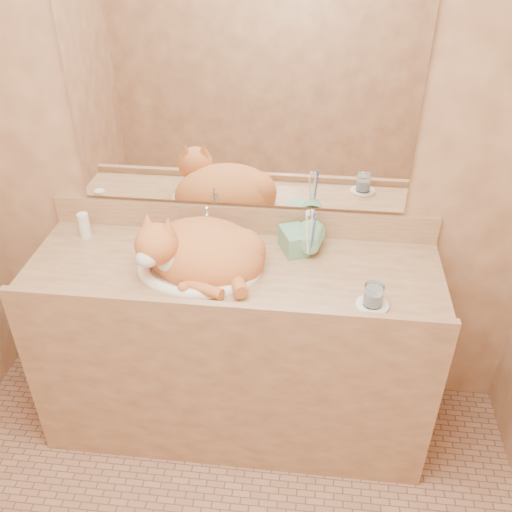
# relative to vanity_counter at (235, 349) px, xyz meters

# --- Properties ---
(wall_back) EXTENTS (2.40, 0.02, 2.50)m
(wall_back) POSITION_rel_vanity_counter_xyz_m (0.00, 0.28, 0.82)
(wall_back) COLOR #916042
(wall_back) RESTS_ON ground
(vanity_counter) EXTENTS (1.60, 0.55, 0.85)m
(vanity_counter) POSITION_rel_vanity_counter_xyz_m (0.00, 0.00, 0.00)
(vanity_counter) COLOR brown
(vanity_counter) RESTS_ON floor
(mirror) EXTENTS (1.30, 0.02, 0.80)m
(mirror) POSITION_rel_vanity_counter_xyz_m (0.00, 0.26, 0.97)
(mirror) COLOR white
(mirror) RESTS_ON wall_back
(sink_basin) EXTENTS (0.53, 0.47, 0.15)m
(sink_basin) POSITION_rel_vanity_counter_xyz_m (-0.13, -0.02, 0.50)
(sink_basin) COLOR white
(sink_basin) RESTS_ON vanity_counter
(faucet) EXTENTS (0.05, 0.11, 0.15)m
(faucet) POSITION_rel_vanity_counter_xyz_m (-0.13, 0.16, 0.50)
(faucet) COLOR silver
(faucet) RESTS_ON vanity_counter
(cat) EXTENTS (0.53, 0.47, 0.25)m
(cat) POSITION_rel_vanity_counter_xyz_m (-0.13, -0.01, 0.51)
(cat) COLOR #BE5E2C
(cat) RESTS_ON sink_basin
(soap_dispenser) EXTENTS (0.12, 0.12, 0.20)m
(soap_dispenser) POSITION_rel_vanity_counter_xyz_m (0.25, 0.09, 0.53)
(soap_dispenser) COLOR #68A785
(soap_dispenser) RESTS_ON vanity_counter
(toothbrush_cup) EXTENTS (0.12, 0.12, 0.11)m
(toothbrush_cup) POSITION_rel_vanity_counter_xyz_m (0.29, 0.08, 0.48)
(toothbrush_cup) COLOR #68A785
(toothbrush_cup) RESTS_ON vanity_counter
(toothbrushes) EXTENTS (0.04, 0.04, 0.22)m
(toothbrushes) POSITION_rel_vanity_counter_xyz_m (0.29, 0.08, 0.56)
(toothbrushes) COLOR white
(toothbrushes) RESTS_ON toothbrush_cup
(saucer) EXTENTS (0.12, 0.12, 0.01)m
(saucer) POSITION_rel_vanity_counter_xyz_m (0.52, -0.18, 0.43)
(saucer) COLOR white
(saucer) RESTS_ON vanity_counter
(water_glass) EXTENTS (0.07, 0.07, 0.08)m
(water_glass) POSITION_rel_vanity_counter_xyz_m (0.52, -0.18, 0.48)
(water_glass) COLOR white
(water_glass) RESTS_ON saucer
(lotion_bottle) EXTENTS (0.04, 0.04, 0.11)m
(lotion_bottle) POSITION_rel_vanity_counter_xyz_m (-0.64, 0.15, 0.48)
(lotion_bottle) COLOR white
(lotion_bottle) RESTS_ON vanity_counter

